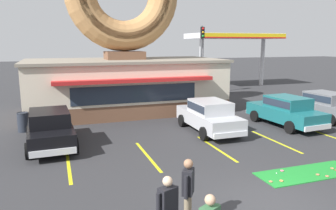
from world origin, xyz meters
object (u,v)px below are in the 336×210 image
object	(u,v)px
car_teal	(286,110)
car_black	(50,127)
traffic_light_pole	(202,51)
car_grey	(324,105)
golf_ball	(277,173)
pedestrian_hooded_kid	(168,209)
trash_bin	(23,122)
car_silver	(209,115)
pedestrian_blue_sweater_man	(188,189)

from	to	relation	value
car_teal	car_black	size ratio (longest dim) A/B	1.01
traffic_light_pole	car_grey	bearing A→B (deg)	-75.01
golf_ball	pedestrian_hooded_kid	bearing A→B (deg)	-151.80
golf_ball	traffic_light_pole	size ratio (longest dim) A/B	0.01
golf_ball	trash_bin	distance (m)	12.28
car_silver	car_grey	size ratio (longest dim) A/B	0.98
car_grey	traffic_light_pole	bearing A→B (deg)	104.99
pedestrian_blue_sweater_man	car_silver	bearing A→B (deg)	60.59
trash_bin	car_teal	bearing A→B (deg)	-14.27
traffic_light_pole	pedestrian_hooded_kid	bearing A→B (deg)	-116.66
golf_ball	trash_bin	world-z (taller)	trash_bin
car_teal	traffic_light_pole	distance (m)	11.65
golf_ball	pedestrian_hooded_kid	world-z (taller)	pedestrian_hooded_kid
pedestrian_hooded_kid	trash_bin	size ratio (longest dim) A/B	1.69
pedestrian_blue_sweater_man	golf_ball	bearing A→B (deg)	25.34
car_teal	pedestrian_hooded_kid	bearing A→B (deg)	-139.69
car_teal	car_black	bearing A→B (deg)	178.40
car_silver	car_teal	bearing A→B (deg)	-3.48
car_black	pedestrian_blue_sweater_man	world-z (taller)	pedestrian_blue_sweater_man
trash_bin	traffic_light_pole	xyz separation A→B (m)	(13.44, 7.94, 3.21)
golf_ball	car_teal	xyz separation A→B (m)	(4.65, 5.45, 0.82)
traffic_light_pole	golf_ball	bearing A→B (deg)	-106.30
car_grey	traffic_light_pole	xyz separation A→B (m)	(-2.88, 10.76, 2.84)
traffic_light_pole	car_black	bearing A→B (deg)	-137.89
golf_ball	pedestrian_blue_sweater_man	distance (m)	4.58
traffic_light_pole	trash_bin	bearing A→B (deg)	-149.44
pedestrian_blue_sweater_man	trash_bin	xyz separation A→B (m)	(-4.49, 10.72, -0.45)
car_silver	traffic_light_pole	xyz separation A→B (m)	(4.65, 11.03, 2.84)
car_silver	pedestrian_blue_sweater_man	bearing A→B (deg)	-119.41
car_black	traffic_light_pole	bearing A→B (deg)	42.11
pedestrian_blue_sweater_man	traffic_light_pole	bearing A→B (deg)	64.37
car_teal	traffic_light_pole	world-z (taller)	traffic_light_pole
golf_ball	car_black	distance (m)	9.29
car_teal	car_grey	size ratio (longest dim) A/B	1.00
car_silver	traffic_light_pole	world-z (taller)	traffic_light_pole
car_grey	pedestrian_blue_sweater_man	bearing A→B (deg)	-146.27
pedestrian_blue_sweater_man	pedestrian_hooded_kid	xyz separation A→B (m)	(-0.74, -0.65, -0.04)
car_teal	pedestrian_hooded_kid	distance (m)	12.40
car_teal	traffic_light_pole	xyz separation A→B (m)	(0.24, 11.30, 2.84)
car_grey	car_black	xyz separation A→B (m)	(-15.01, -0.20, 0.00)
pedestrian_hooded_kid	pedestrian_blue_sweater_man	bearing A→B (deg)	41.31
golf_ball	pedestrian_hooded_kid	size ratio (longest dim) A/B	0.03
car_silver	car_black	world-z (taller)	same
car_grey	traffic_light_pole	world-z (taller)	traffic_light_pole
car_black	traffic_light_pole	distance (m)	16.60
golf_ball	car_grey	distance (m)	9.85
car_teal	pedestrian_blue_sweater_man	xyz separation A→B (m)	(-8.71, -7.37, 0.08)
car_black	pedestrian_blue_sweater_man	xyz separation A→B (m)	(3.17, -7.70, 0.08)
car_teal	trash_bin	xyz separation A→B (m)	(-13.20, 3.36, -0.37)
pedestrian_blue_sweater_man	trash_bin	size ratio (longest dim) A/B	1.76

